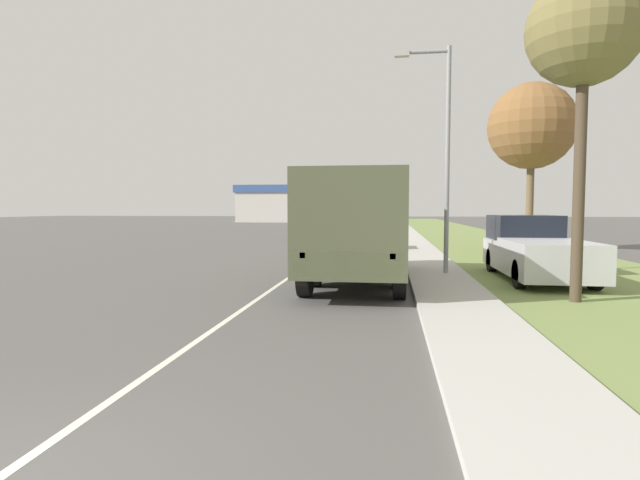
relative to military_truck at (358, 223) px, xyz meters
The scene contains 12 objects.
ground_plane 28.80m from the military_truck, 94.28° to the left, with size 180.00×180.00×0.00m, color #565451.
lane_centre_stripe 28.80m from the military_truck, 94.28° to the left, with size 0.12×120.00×0.00m.
sidewalk_right 28.81m from the military_truck, 85.30° to the left, with size 1.80×120.00×0.12m.
grass_strip_right 29.51m from the military_truck, 76.74° to the left, with size 7.00×120.00×0.02m.
military_truck is the anchor object (origin of this frame).
car_nearest_ahead 10.90m from the military_truck, 93.47° to the left, with size 1.85×4.86×1.62m.
car_second_ahead 18.65m from the military_truck, 100.97° to the left, with size 1.88×4.03×1.56m.
pickup_truck 5.47m from the military_truck, 17.65° to the left, with size 2.09×5.35×1.86m.
lamp_post 3.89m from the military_truck, 36.19° to the left, with size 1.69×0.24×6.85m.
tree_near_right 6.90m from the military_truck, 23.59° to the right, with size 2.44×2.44×7.18m.
tree_mid_right 14.65m from the military_truck, 56.73° to the left, with size 4.15×4.15×8.14m.
building_distant 65.64m from the military_truck, 104.07° to the left, with size 12.87×10.02×5.63m.
Camera 1 is at (3.00, -2.57, 2.10)m, focal length 28.00 mm.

